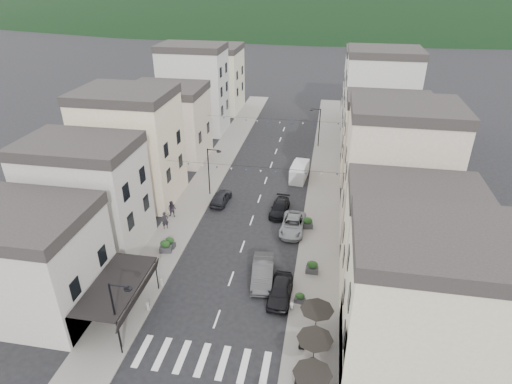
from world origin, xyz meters
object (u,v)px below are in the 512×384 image
parked_car_e (221,197)px  parked_car_d (280,208)px  parked_car_c (293,225)px  parked_car_a (280,291)px  pedestrian_a (165,220)px  parked_car_b (263,272)px  delivery_van (299,171)px  pedestrian_b (172,209)px

parked_car_e → parked_car_d: bearing=175.3°
parked_car_c → parked_car_d: 3.84m
parked_car_a → pedestrian_a: size_ratio=2.40×
parked_car_b → parked_car_e: parked_car_b is taller
parked_car_d → delivery_van: size_ratio=0.94×
parked_car_d → parked_car_e: bearing=175.1°
pedestrian_a → pedestrian_b: 2.38m
parked_car_a → parked_car_d: (-1.80, 13.87, -0.13)m
parked_car_a → pedestrian_a: (-13.20, 8.43, 0.30)m
delivery_van → pedestrian_a: 19.37m
parked_car_b → parked_car_d: 11.82m
parked_car_d → pedestrian_a: pedestrian_a is taller
delivery_van → pedestrian_a: delivery_van is taller
parked_car_d → parked_car_e: 7.13m
parked_car_e → pedestrian_a: 7.86m
parked_car_d → parked_car_e: parked_car_e is taller
parked_car_a → pedestrian_a: bearing=148.5°
parked_car_a → parked_car_c: size_ratio=0.88×
parked_car_a → parked_car_e: parked_car_a is taller
parked_car_a → parked_car_d: bearing=98.5°
parked_car_a → pedestrian_b: 17.14m
delivery_van → pedestrian_a: size_ratio=2.51×
parked_car_a → pedestrian_a: 15.66m
pedestrian_b → parked_car_b: bearing=-36.1°
parked_car_c → pedestrian_b: pedestrian_b is taller
parked_car_b → parked_car_c: size_ratio=1.00×
parked_car_c → parked_car_e: (-8.85, 4.48, -0.01)m
parked_car_e → pedestrian_a: size_ratio=2.20×
parked_car_c → parked_car_d: bearing=119.7°
parked_car_b → parked_car_c: parked_car_b is taller
pedestrian_b → parked_car_d: bearing=16.1°
parked_car_b → pedestrian_b: bearing=136.8°
parked_car_d → delivery_van: bearing=85.2°
parked_car_b → pedestrian_a: pedestrian_a is taller
parked_car_b → parked_car_c: 8.61m
pedestrian_b → pedestrian_a: bearing=-86.3°
parked_car_e → pedestrian_b: (-4.45, -4.15, 0.36)m
parked_car_c → parked_car_d: size_ratio=1.16×
parked_car_a → parked_car_d: 13.99m
parked_car_a → parked_car_e: 17.38m
parked_car_c → delivery_van: delivery_van is taller
parked_car_b → delivery_van: 20.97m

